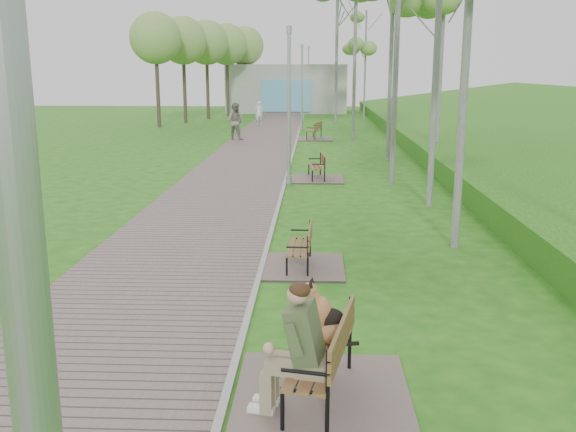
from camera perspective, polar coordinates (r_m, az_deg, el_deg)
name	(u,v)px	position (r m, az deg, el deg)	size (l,w,h in m)	color
walkway	(249,158)	(26.65, -3.46, 5.15)	(3.50, 67.00, 0.04)	#6D5C58
kerb	(292,158)	(26.52, 0.32, 5.15)	(0.10, 67.00, 0.05)	#999993
building_north	(287,89)	(55.81, -0.09, 11.26)	(10.00, 5.20, 4.00)	#9E9E99
bench_main	(314,361)	(7.22, 2.32, -12.77)	(1.97, 2.19, 1.72)	#6D5C58
bench_second	(299,258)	(11.96, 1.01, -3.79)	(1.59, 1.76, 0.97)	#6D5C58
bench_third	(317,174)	(21.54, 2.56, 3.77)	(1.72, 1.91, 1.05)	#6D5C58
bench_far	(314,135)	(34.08, 2.34, 7.18)	(1.86, 2.06, 1.14)	#6D5C58
lamp_post_near	(36,405)	(2.03, -21.52, -15.34)	(0.22, 0.22, 5.75)	#A1A3A9
lamp_post_second	(289,112)	(20.32, 0.09, 9.19)	(0.19, 0.19, 4.90)	#A1A3A9
lamp_post_third	(302,91)	(39.25, 1.24, 11.09)	(0.20, 0.20, 5.05)	#A1A3A9
lamp_post_far	(308,81)	(56.24, 1.82, 11.87)	(0.21, 0.21, 5.52)	#A1A3A9
pedestrian_near	(259,113)	(43.23, -2.60, 9.16)	(0.57, 0.38, 1.57)	silver
pedestrian_far	(235,122)	(33.64, -4.73, 8.36)	(0.94, 0.73, 1.93)	gray
birch_distant_b	(366,31)	(46.48, 6.95, 16.00)	(2.38, 2.38, 7.87)	silver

